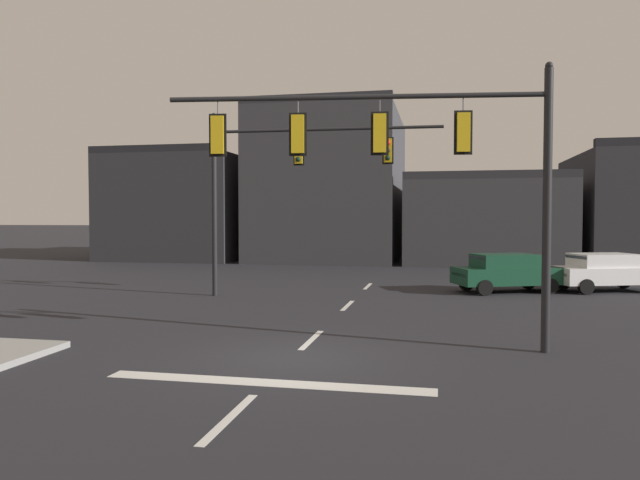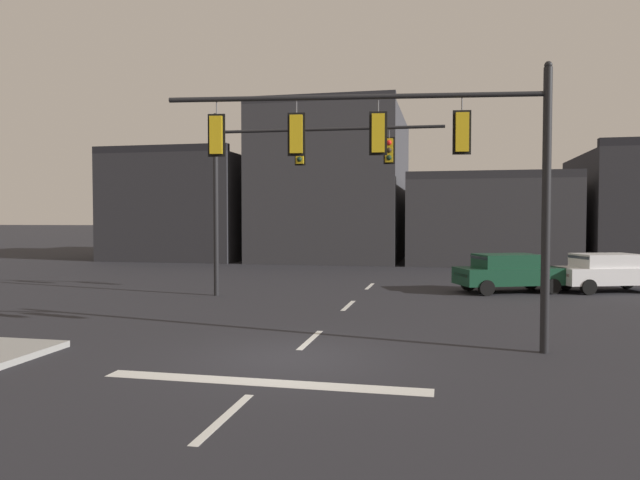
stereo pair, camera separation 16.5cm
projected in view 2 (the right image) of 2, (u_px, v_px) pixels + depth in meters
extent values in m
plane|color=#232328|center=(290.00, 358.00, 13.15)|extent=(400.00, 400.00, 0.00)
cube|color=silver|center=(263.00, 382.00, 11.20)|extent=(6.40, 0.50, 0.01)
cube|color=silver|center=(225.00, 417.00, 9.24)|extent=(0.16, 2.40, 0.01)
cube|color=silver|center=(310.00, 340.00, 15.11)|extent=(0.16, 2.40, 0.01)
cube|color=silver|center=(348.00, 305.00, 20.97)|extent=(0.16, 2.40, 0.01)
cube|color=silver|center=(370.00, 286.00, 26.83)|extent=(0.16, 2.40, 0.01)
cylinder|color=black|center=(546.00, 211.00, 13.54)|extent=(0.20, 0.20, 6.57)
cylinder|color=black|center=(354.00, 97.00, 13.81)|extent=(8.81, 1.24, 0.12)
sphere|color=black|center=(548.00, 65.00, 13.41)|extent=(0.18, 0.18, 0.18)
cylinder|color=#56565B|center=(462.00, 105.00, 13.60)|extent=(0.03, 0.03, 0.35)
cube|color=gold|center=(462.00, 133.00, 13.63)|extent=(0.33, 0.28, 0.90)
sphere|color=red|center=(461.00, 121.00, 13.75)|extent=(0.20, 0.20, 0.20)
sphere|color=#2D2314|center=(461.00, 133.00, 13.76)|extent=(0.20, 0.20, 0.20)
sphere|color=black|center=(461.00, 145.00, 13.77)|extent=(0.20, 0.20, 0.20)
cube|color=black|center=(462.00, 132.00, 13.61)|extent=(0.42, 0.08, 1.02)
cylinder|color=#56565B|center=(378.00, 107.00, 13.77)|extent=(0.03, 0.03, 0.35)
cube|color=gold|center=(378.00, 134.00, 13.79)|extent=(0.33, 0.28, 0.90)
sphere|color=red|center=(378.00, 122.00, 13.91)|extent=(0.20, 0.20, 0.20)
sphere|color=#2D2314|center=(378.00, 134.00, 13.92)|extent=(0.20, 0.20, 0.20)
sphere|color=black|center=(378.00, 146.00, 13.93)|extent=(0.20, 0.20, 0.20)
cube|color=black|center=(378.00, 133.00, 13.77)|extent=(0.42, 0.08, 1.02)
cylinder|color=#56565B|center=(296.00, 108.00, 13.93)|extent=(0.03, 0.03, 0.35)
cube|color=gold|center=(297.00, 135.00, 13.95)|extent=(0.33, 0.28, 0.90)
sphere|color=red|center=(297.00, 123.00, 14.07)|extent=(0.20, 0.20, 0.20)
sphere|color=#2D2314|center=(297.00, 135.00, 14.08)|extent=(0.20, 0.20, 0.20)
sphere|color=black|center=(297.00, 147.00, 14.09)|extent=(0.20, 0.20, 0.20)
cube|color=black|center=(296.00, 134.00, 13.93)|extent=(0.42, 0.08, 1.02)
cylinder|color=#56565B|center=(217.00, 109.00, 14.09)|extent=(0.03, 0.03, 0.35)
cube|color=gold|center=(217.00, 135.00, 14.12)|extent=(0.33, 0.28, 0.90)
sphere|color=red|center=(218.00, 125.00, 14.23)|extent=(0.20, 0.20, 0.20)
sphere|color=#2D2314|center=(218.00, 136.00, 14.25)|extent=(0.20, 0.20, 0.20)
sphere|color=black|center=(218.00, 148.00, 14.26)|extent=(0.20, 0.20, 0.20)
cube|color=black|center=(217.00, 135.00, 14.10)|extent=(0.42, 0.08, 1.02)
cylinder|color=black|center=(216.00, 207.00, 23.56)|extent=(0.20, 0.20, 7.16)
cylinder|color=black|center=(326.00, 129.00, 22.66)|extent=(8.97, 0.45, 0.12)
sphere|color=black|center=(215.00, 115.00, 23.42)|extent=(0.18, 0.18, 0.18)
cylinder|color=#56565B|center=(300.00, 136.00, 22.85)|extent=(0.03, 0.03, 0.35)
cube|color=gold|center=(300.00, 152.00, 22.88)|extent=(0.31, 0.25, 0.90)
sphere|color=red|center=(299.00, 145.00, 22.74)|extent=(0.20, 0.20, 0.20)
sphere|color=#2D2314|center=(299.00, 152.00, 22.75)|extent=(0.20, 0.20, 0.20)
sphere|color=black|center=(299.00, 159.00, 22.76)|extent=(0.20, 0.20, 0.20)
cube|color=black|center=(300.00, 152.00, 22.90)|extent=(0.42, 0.05, 1.02)
cylinder|color=#56565B|center=(389.00, 134.00, 22.26)|extent=(0.03, 0.03, 0.35)
cube|color=gold|center=(389.00, 151.00, 22.28)|extent=(0.31, 0.25, 0.90)
sphere|color=red|center=(389.00, 143.00, 22.14)|extent=(0.20, 0.20, 0.20)
sphere|color=#2D2314|center=(389.00, 150.00, 22.15)|extent=(0.20, 0.20, 0.20)
sphere|color=black|center=(389.00, 158.00, 22.16)|extent=(0.20, 0.20, 0.20)
cube|color=black|center=(389.00, 151.00, 22.30)|extent=(0.42, 0.05, 1.02)
cube|color=silver|center=(609.00, 275.00, 24.88)|extent=(4.75, 3.20, 0.70)
cube|color=silver|center=(606.00, 260.00, 24.83)|extent=(2.86, 2.35, 0.56)
cube|color=#2D3842|center=(622.00, 261.00, 24.94)|extent=(0.75, 1.51, 0.47)
cube|color=#2D3842|center=(580.00, 261.00, 24.67)|extent=(0.72, 1.50, 0.46)
cylinder|color=black|center=(627.00, 281.00, 25.93)|extent=(0.68, 0.43, 0.64)
cylinder|color=black|center=(565.00, 282.00, 25.53)|extent=(0.68, 0.43, 0.64)
cylinder|color=black|center=(588.00, 287.00, 23.85)|extent=(0.68, 0.43, 0.64)
cube|color=maroon|center=(561.00, 274.00, 24.57)|extent=(0.51, 1.30, 0.12)
cube|color=#143D28|center=(510.00, 276.00, 24.65)|extent=(4.75, 3.34, 0.70)
cube|color=#143D28|center=(506.00, 261.00, 24.60)|extent=(2.89, 2.42, 0.56)
cube|color=#2D3842|center=(523.00, 261.00, 24.74)|extent=(0.81, 1.50, 0.47)
cube|color=#2D3842|center=(480.00, 262.00, 24.39)|extent=(0.78, 1.49, 0.46)
cylinder|color=black|center=(531.00, 282.00, 25.76)|extent=(0.68, 0.45, 0.64)
cylinder|color=black|center=(553.00, 286.00, 24.09)|extent=(0.68, 0.45, 0.64)
cylinder|color=black|center=(468.00, 283.00, 25.24)|extent=(0.68, 0.45, 0.64)
cylinder|color=black|center=(486.00, 288.00, 23.57)|extent=(0.68, 0.45, 0.64)
sphere|color=silver|center=(549.00, 272.00, 25.60)|extent=(0.16, 0.16, 0.16)
sphere|color=silver|center=(565.00, 275.00, 24.47)|extent=(0.16, 0.16, 0.16)
cube|color=maroon|center=(461.00, 275.00, 24.26)|extent=(0.56, 1.28, 0.12)
cube|color=#2D2D33|center=(193.00, 209.00, 46.21)|extent=(10.06, 11.40, 7.65)
cube|color=black|center=(160.00, 149.00, 40.78)|extent=(10.06, 0.60, 0.50)
cube|color=#38383D|center=(335.00, 189.00, 44.78)|extent=(10.22, 13.37, 10.67)
cube|color=#2B2B30|center=(317.00, 98.00, 38.32)|extent=(10.22, 0.60, 0.50)
cube|color=#38383D|center=(487.00, 223.00, 41.64)|extent=(10.67, 11.49, 5.53)
cube|color=#2B2B30|center=(493.00, 175.00, 36.20)|extent=(10.67, 0.60, 0.50)
cube|color=#2D2D33|center=(639.00, 210.00, 39.42)|extent=(7.71, 11.24, 7.33)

